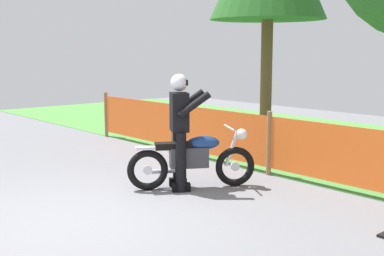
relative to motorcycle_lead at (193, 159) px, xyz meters
name	(u,v)px	position (x,y,z in m)	size (l,w,h in m)	color
ground	(71,223)	(0.20, -2.10, -0.45)	(24.00, 24.00, 0.02)	slate
grass_verge	(373,149)	(0.20, 4.74, -0.43)	(24.00, 6.55, 0.01)	#4C8C3D
barrier_fence	(269,142)	(0.20, 1.47, 0.10)	(10.09, 0.08, 1.05)	olive
motorcycle_lead	(193,159)	(0.00, 0.00, 0.00)	(1.07, 1.69, 0.90)	black
rider_lead	(180,127)	(-0.09, -0.16, 0.48)	(0.71, 0.72, 1.69)	black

